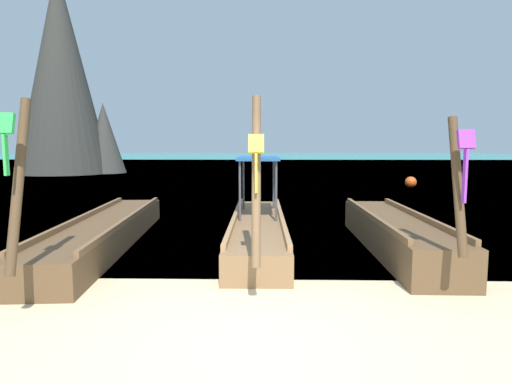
% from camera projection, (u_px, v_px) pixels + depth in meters
% --- Properties ---
extents(ground, '(120.00, 120.00, 0.00)m').
position_uv_depth(ground, '(247.00, 341.00, 4.50)').
color(ground, beige).
extents(sea_water, '(120.00, 120.00, 0.00)m').
position_uv_depth(sea_water, '(265.00, 159.00, 66.19)').
color(sea_water, teal).
rests_on(sea_water, ground).
extents(longtail_boat_green_ribbon, '(1.57, 7.19, 2.64)m').
position_uv_depth(longtail_boat_green_ribbon, '(106.00, 232.00, 8.75)').
color(longtail_boat_green_ribbon, brown).
rests_on(longtail_boat_green_ribbon, ground).
extents(longtail_boat_yellow_ribbon, '(1.14, 6.65, 2.74)m').
position_uv_depth(longtail_boat_yellow_ribbon, '(258.00, 228.00, 9.06)').
color(longtail_boat_yellow_ribbon, olive).
rests_on(longtail_boat_yellow_ribbon, ground).
extents(longtail_boat_violet_ribbon, '(1.06, 5.60, 2.43)m').
position_uv_depth(longtail_boat_violet_ribbon, '(395.00, 233.00, 8.36)').
color(longtail_boat_violet_ribbon, brown).
rests_on(longtail_boat_violet_ribbon, ground).
extents(karst_rock, '(7.54, 6.50, 14.82)m').
position_uv_depth(karst_rock, '(64.00, 76.00, 31.20)').
color(karst_rock, '#383833').
rests_on(karst_rock, ground).
extents(mooring_buoy_near, '(0.55, 0.55, 0.55)m').
position_uv_depth(mooring_buoy_near, '(411.00, 182.00, 20.83)').
color(mooring_buoy_near, '#EA5119').
rests_on(mooring_buoy_near, sea_water).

